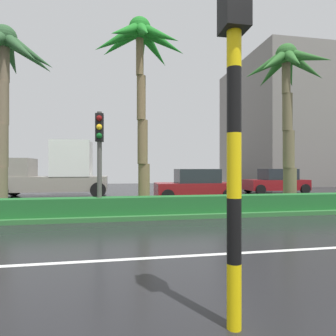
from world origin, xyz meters
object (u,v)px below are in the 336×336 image
Objects in this scene: traffic_signal_foreground at (233,61)px; car_in_traffic_third at (277,182)px; palm_tree_centre at (141,54)px; car_in_traffic_second at (195,185)px; palm_tree_centre_left at (3,65)px; palm_tree_centre_right at (287,81)px; traffic_signal_median_right at (99,144)px; box_truck_lead at (56,172)px.

traffic_signal_foreground is 18.58m from car_in_traffic_third.
car_in_traffic_second is at bearing 48.09° from palm_tree_centre.
traffic_signal_foreground is 1.00× the size of car_in_traffic_third.
traffic_signal_foreground is (5.55, -9.07, -2.79)m from palm_tree_centre_left.
palm_tree_centre_right is at bearing -125.74° from traffic_signal_foreground.
traffic_signal_median_right is 9.20m from box_truck_lead.
car_in_traffic_third is (11.71, 8.38, -1.78)m from traffic_signal_median_right.
palm_tree_centre_right reaches higher than box_truck_lead.
traffic_signal_median_right is (-7.94, -1.28, -2.98)m from palm_tree_centre_right.
palm_tree_centre_left is 10.44m from car_in_traffic_second.
palm_tree_centre_left is 0.93× the size of palm_tree_centre.
traffic_signal_median_right is at bearing 46.65° from car_in_traffic_second.
traffic_signal_foreground reaches higher than car_in_traffic_third.
palm_tree_centre_right reaches higher than traffic_signal_foreground.
car_in_traffic_second is at bearing 25.18° from car_in_traffic_third.
palm_tree_centre reaches higher than palm_tree_centre_left.
palm_tree_centre is 2.16× the size of traffic_signal_median_right.
traffic_signal_median_right is at bearing -136.72° from palm_tree_centre.
box_truck_lead is at bearing 146.47° from palm_tree_centre_right.
traffic_signal_foreground reaches higher than traffic_signal_median_right.
car_in_traffic_third is at bearing 35.59° from traffic_signal_median_right.
palm_tree_centre_left is 7.96m from box_truck_lead.
palm_tree_centre_right reaches higher than car_in_traffic_third.
palm_tree_centre is 4.33m from traffic_signal_median_right.
traffic_signal_median_right is at bearing 35.59° from car_in_traffic_third.
palm_tree_centre is at bearing 34.26° from car_in_traffic_third.
palm_tree_centre reaches higher than traffic_signal_median_right.
traffic_signal_median_right reaches higher than box_truck_lead.
car_in_traffic_third is at bearing -154.82° from car_in_traffic_second.
car_in_traffic_third is (15.42, 6.53, -4.91)m from palm_tree_centre_left.
traffic_signal_median_right is 7.33m from car_in_traffic_second.
car_in_traffic_second is 7.55m from car_in_traffic_third.
traffic_signal_foreground is (-6.11, -8.49, -2.64)m from palm_tree_centre_right.
car_in_traffic_second is at bearing 46.65° from traffic_signal_median_right.
car_in_traffic_second is (8.59, 3.32, -4.91)m from palm_tree_centre_left.
palm_tree_centre_left is 1.01× the size of palm_tree_centre_right.
palm_tree_centre_left is at bearing 177.17° from palm_tree_centre_right.
box_truck_lead is at bearing 109.87° from traffic_signal_median_right.
car_in_traffic_second is (3.33, 3.71, -5.56)m from palm_tree_centre.
palm_tree_centre_left is 5.20m from traffic_signal_median_right.
traffic_signal_median_right is (3.72, -1.85, -3.13)m from palm_tree_centre_left.
car_in_traffic_second is 1.00× the size of car_in_traffic_third.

